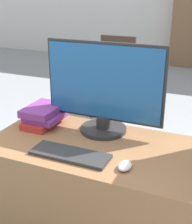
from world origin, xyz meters
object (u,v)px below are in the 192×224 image
(keyboard, at_px, (70,154))
(book_stack, at_px, (44,115))
(far_chair, at_px, (114,72))
(mouse, at_px, (125,166))
(monitor, at_px, (104,89))

(keyboard, xyz_separation_m, book_stack, (-0.30, 0.26, 0.05))
(book_stack, xyz_separation_m, far_chair, (-0.35, 2.11, -0.28))
(mouse, relative_size, book_stack, 0.33)
(monitor, height_order, book_stack, monitor)
(book_stack, bearing_deg, keyboard, -40.59)
(monitor, xyz_separation_m, far_chair, (-0.69, 2.05, -0.47))
(mouse, relative_size, far_chair, 0.09)
(keyboard, bearing_deg, book_stack, 139.41)
(monitor, distance_m, keyboard, 0.39)
(mouse, distance_m, far_chair, 2.56)
(monitor, distance_m, book_stack, 0.39)
(book_stack, bearing_deg, monitor, 9.13)
(monitor, xyz_separation_m, mouse, (0.23, -0.32, -0.22))
(keyboard, relative_size, mouse, 4.38)
(mouse, bearing_deg, far_chair, 111.17)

